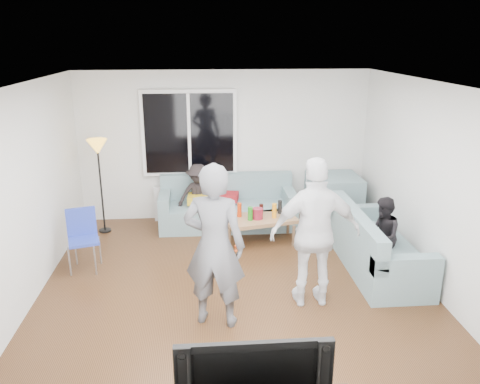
{
  "coord_description": "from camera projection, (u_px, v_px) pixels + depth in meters",
  "views": [
    {
      "loc": [
        -0.39,
        -5.43,
        3.11
      ],
      "look_at": [
        0.1,
        0.6,
        1.15
      ],
      "focal_mm": 35.85,
      "sensor_mm": 36.0,
      "label": 1
    }
  ],
  "objects": [
    {
      "name": "floor",
      "position": [
        236.0,
        293.0,
        6.14
      ],
      "size": [
        5.0,
        5.5,
        0.04
      ],
      "primitive_type": "cube",
      "color": "#56351C",
      "rests_on": "ground"
    },
    {
      "name": "ceiling",
      "position": [
        235.0,
        83.0,
        5.33
      ],
      "size": [
        5.0,
        5.5,
        0.04
      ],
      "primitive_type": "cube",
      "color": "white",
      "rests_on": "ground"
    },
    {
      "name": "wall_back",
      "position": [
        224.0,
        146.0,
        8.36
      ],
      "size": [
        5.0,
        0.04,
        2.6
      ],
      "primitive_type": "cube",
      "color": "silver",
      "rests_on": "ground"
    },
    {
      "name": "wall_front",
      "position": [
        267.0,
        329.0,
        3.11
      ],
      "size": [
        5.0,
        0.04,
        2.6
      ],
      "primitive_type": "cube",
      "color": "silver",
      "rests_on": "ground"
    },
    {
      "name": "wall_left",
      "position": [
        19.0,
        201.0,
        5.54
      ],
      "size": [
        0.04,
        5.5,
        2.6
      ],
      "primitive_type": "cube",
      "color": "silver",
      "rests_on": "ground"
    },
    {
      "name": "wall_right",
      "position": [
        438.0,
        190.0,
        5.93
      ],
      "size": [
        0.04,
        5.5,
        2.6
      ],
      "primitive_type": "cube",
      "color": "silver",
      "rests_on": "ground"
    },
    {
      "name": "window_frame",
      "position": [
        189.0,
        133.0,
        8.16
      ],
      "size": [
        1.62,
        0.06,
        1.47
      ],
      "primitive_type": "cube",
      "color": "white",
      "rests_on": "wall_back"
    },
    {
      "name": "window_glass",
      "position": [
        189.0,
        134.0,
        8.13
      ],
      "size": [
        1.5,
        0.02,
        1.35
      ],
      "primitive_type": "cube",
      "color": "black",
      "rests_on": "window_frame"
    },
    {
      "name": "window_mullion",
      "position": [
        189.0,
        134.0,
        8.12
      ],
      "size": [
        0.05,
        0.03,
        1.35
      ],
      "primitive_type": "cube",
      "color": "white",
      "rests_on": "window_frame"
    },
    {
      "name": "radiator",
      "position": [
        191.0,
        203.0,
        8.51
      ],
      "size": [
        1.3,
        0.12,
        0.62
      ],
      "primitive_type": "cube",
      "color": "silver",
      "rests_on": "floor"
    },
    {
      "name": "potted_plant",
      "position": [
        217.0,
        175.0,
        8.36
      ],
      "size": [
        0.25,
        0.22,
        0.39
      ],
      "primitive_type": "imported",
      "rotation": [
        0.0,
        0.0,
        -0.26
      ],
      "color": "#3B6F2C",
      "rests_on": "radiator"
    },
    {
      "name": "vase",
      "position": [
        179.0,
        182.0,
        8.34
      ],
      "size": [
        0.19,
        0.19,
        0.17
      ],
      "primitive_type": "imported",
      "rotation": [
        0.0,
        0.0,
        0.25
      ],
      "color": "silver",
      "rests_on": "radiator"
    },
    {
      "name": "sofa_back_section",
      "position": [
        228.0,
        203.0,
        8.16
      ],
      "size": [
        2.3,
        0.85,
        0.85
      ],
      "primitive_type": null,
      "color": "slate",
      "rests_on": "floor"
    },
    {
      "name": "sofa_right_section",
      "position": [
        379.0,
        241.0,
        6.62
      ],
      "size": [
        2.0,
        0.85,
        0.85
      ],
      "primitive_type": null,
      "rotation": [
        0.0,
        0.0,
        1.57
      ],
      "color": "slate",
      "rests_on": "floor"
    },
    {
      "name": "sofa_corner",
      "position": [
        333.0,
        200.0,
        8.3
      ],
      "size": [
        0.85,
        0.85,
        0.85
      ],
      "primitive_type": "cube",
      "color": "slate",
      "rests_on": "floor"
    },
    {
      "name": "cushion_yellow",
      "position": [
        199.0,
        199.0,
        8.08
      ],
      "size": [
        0.4,
        0.35,
        0.14
      ],
      "primitive_type": "cube",
      "rotation": [
        0.0,
        0.0,
        -0.08
      ],
      "color": "gold",
      "rests_on": "sofa_back_section"
    },
    {
      "name": "cushion_red",
      "position": [
        227.0,
        197.0,
        8.19
      ],
      "size": [
        0.41,
        0.36,
        0.13
      ],
      "primitive_type": "cube",
      "rotation": [
        0.0,
        0.0,
        -0.19
      ],
      "color": "maroon",
      "rests_on": "sofa_back_section"
    },
    {
      "name": "coffee_table",
      "position": [
        260.0,
        229.0,
        7.62
      ],
      "size": [
        1.21,
        0.83,
        0.4
      ],
      "primitive_type": "cube",
      "rotation": [
        0.0,
        0.0,
        0.22
      ],
      "color": "#A67850",
      "rests_on": "floor"
    },
    {
      "name": "pitcher",
      "position": [
        258.0,
        214.0,
        7.48
      ],
      "size": [
        0.17,
        0.17,
        0.17
      ],
      "primitive_type": "cylinder",
      "color": "maroon",
      "rests_on": "coffee_table"
    },
    {
      "name": "side_chair",
      "position": [
        84.0,
        241.0,
        6.6
      ],
      "size": [
        0.5,
        0.5,
        0.86
      ],
      "primitive_type": null,
      "rotation": [
        0.0,
        0.0,
        0.28
      ],
      "color": "#2639A8",
      "rests_on": "floor"
    },
    {
      "name": "floor_lamp",
      "position": [
        101.0,
        187.0,
        7.82
      ],
      "size": [
        0.32,
        0.32,
        1.56
      ],
      "primitive_type": null,
      "color": "yellow",
      "rests_on": "floor"
    },
    {
      "name": "player_left",
      "position": [
        214.0,
        246.0,
        5.21
      ],
      "size": [
        0.78,
        0.62,
        1.88
      ],
      "primitive_type": "imported",
      "rotation": [
        0.0,
        0.0,
        2.87
      ],
      "color": "#505156",
      "rests_on": "floor"
    },
    {
      "name": "player_right",
      "position": [
        315.0,
        233.0,
        5.63
      ],
      "size": [
        1.07,
        0.45,
        1.83
      ],
      "primitive_type": "imported",
      "rotation": [
        0.0,
        0.0,
        3.14
      ],
      "color": "silver",
      "rests_on": "floor"
    },
    {
      "name": "spectator_right",
      "position": [
        382.0,
        236.0,
        6.49
      ],
      "size": [
        0.51,
        0.6,
        1.08
      ],
      "primitive_type": "imported",
      "rotation": [
        0.0,
        0.0,
        -1.77
      ],
      "color": "black",
      "rests_on": "floor"
    },
    {
      "name": "spectator_back",
      "position": [
        198.0,
        196.0,
        8.11
      ],
      "size": [
        0.76,
        0.5,
        1.1
      ],
      "primitive_type": "imported",
      "rotation": [
        0.0,
        0.0,
        0.13
      ],
      "color": "black",
      "rests_on": "floor"
    },
    {
      "name": "television",
      "position": [
        252.0,
        371.0,
        3.53
      ],
      "size": [
        1.13,
        0.15,
        0.65
      ],
      "primitive_type": "imported",
      "color": "black",
      "rests_on": "tv_console"
    },
    {
      "name": "bottle_d",
      "position": [
        274.0,
        211.0,
        7.51
      ],
      "size": [
        0.07,
        0.07,
        0.23
      ],
      "primitive_type": "cylinder",
      "color": "orange",
      "rests_on": "coffee_table"
    },
    {
      "name": "bottle_b",
      "position": [
        250.0,
        214.0,
        7.41
      ],
      "size": [
        0.08,
        0.08,
        0.21
      ],
      "primitive_type": "cylinder",
      "color": "#1E7F17",
      "rests_on": "coffee_table"
    },
    {
      "name": "bottle_a",
      "position": [
        239.0,
        210.0,
        7.56
      ],
      "size": [
        0.07,
        0.07,
        0.23
      ],
      "primitive_type": "cylinder",
      "color": "red",
      "rests_on": "coffee_table"
    },
    {
      "name": "bottle_e",
      "position": [
        280.0,
        207.0,
        7.69
      ],
      "size": [
        0.07,
        0.07,
        0.22
      ],
      "primitive_type": "cylinder",
      "color": "black",
      "rests_on": "coffee_table"
    },
    {
      "name": "bottle_c",
      "position": [
        261.0,
        209.0,
        7.67
      ],
      "size": [
        0.07,
        0.07,
        0.17
      ],
      "primitive_type": "cylinder",
      "color": "black",
      "rests_on": "coffee_table"
    }
  ]
}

